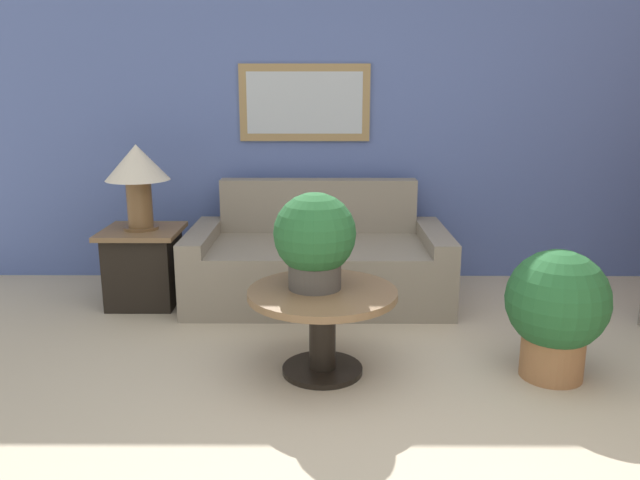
% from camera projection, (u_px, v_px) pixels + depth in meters
% --- Properties ---
extents(ground_plane, '(20.00, 20.00, 0.00)m').
position_uv_depth(ground_plane, '(442.00, 476.00, 2.58)').
color(ground_plane, '#BCAD93').
extents(wall_back, '(7.19, 0.09, 2.60)m').
position_uv_depth(wall_back, '(383.00, 120.00, 5.02)').
color(wall_back, '#5166A8').
rests_on(wall_back, ground_plane).
extents(couch_main, '(1.90, 0.98, 0.86)m').
position_uv_depth(couch_main, '(318.00, 263.00, 4.68)').
color(couch_main, gray).
rests_on(couch_main, ground_plane).
extents(coffee_table, '(0.82, 0.82, 0.49)m').
position_uv_depth(coffee_table, '(322.00, 313.00, 3.43)').
color(coffee_table, black).
rests_on(coffee_table, ground_plane).
extents(side_table, '(0.56, 0.56, 0.56)m').
position_uv_depth(side_table, '(144.00, 266.00, 4.58)').
color(side_table, black).
rests_on(side_table, ground_plane).
extents(table_lamp, '(0.45, 0.45, 0.61)m').
position_uv_depth(table_lamp, '(137.00, 171.00, 4.41)').
color(table_lamp, brown).
rests_on(table_lamp, side_table).
extents(potted_plant_on_table, '(0.45, 0.45, 0.53)m').
position_uv_depth(potted_plant_on_table, '(315.00, 239.00, 3.37)').
color(potted_plant_on_table, '#4C4742').
rests_on(potted_plant_on_table, coffee_table).
extents(potted_plant_floor, '(0.55, 0.55, 0.72)m').
position_uv_depth(potted_plant_floor, '(557.00, 308.00, 3.37)').
color(potted_plant_floor, '#9E6B42').
rests_on(potted_plant_floor, ground_plane).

